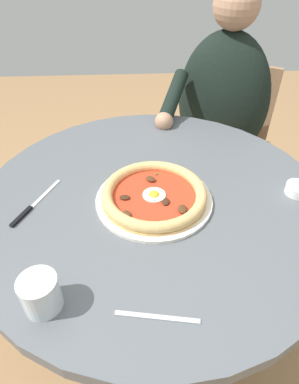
# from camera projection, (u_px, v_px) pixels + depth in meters

# --- Properties ---
(ground_plane) EXTENTS (6.00, 6.00, 0.02)m
(ground_plane) POSITION_uv_depth(u_px,v_px,m) (152.00, 327.00, 1.41)
(ground_plane) COLOR #9E754C
(dining_table) EXTENTS (1.00, 1.00, 0.74)m
(dining_table) POSITION_uv_depth(u_px,v_px,m) (153.00, 221.00, 0.99)
(dining_table) COLOR #565B60
(dining_table) RESTS_ON ground
(pizza_on_plate) EXTENTS (0.32, 0.32, 0.04)m
(pizza_on_plate) POSITION_uv_depth(u_px,v_px,m) (154.00, 195.00, 0.90)
(pizza_on_plate) COLOR white
(pizza_on_plate) RESTS_ON dining_table
(water_glass) EXTENTS (0.08, 0.08, 0.08)m
(water_glass) POSITION_uv_depth(u_px,v_px,m) (41.00, 295.00, 0.64)
(water_glass) COLOR silver
(water_glass) RESTS_ON dining_table
(steak_knife) EXTENTS (0.10, 0.19, 0.01)m
(steak_knife) POSITION_uv_depth(u_px,v_px,m) (30.00, 209.00, 0.88)
(steak_knife) COLOR silver
(steak_knife) RESTS_ON dining_table
(ramekin_capers) EXTENTS (0.07, 0.07, 0.03)m
(ramekin_capers) POSITION_uv_depth(u_px,v_px,m) (298.00, 189.00, 0.92)
(ramekin_capers) COLOR white
(ramekin_capers) RESTS_ON dining_table
(fork_utensil) EXTENTS (0.17, 0.04, 0.00)m
(fork_utensil) POSITION_uv_depth(u_px,v_px,m) (157.00, 317.00, 0.64)
(fork_utensil) COLOR #BCBCC1
(fork_utensil) RESTS_ON dining_table
(diner_person) EXTENTS (0.53, 0.45, 1.19)m
(diner_person) POSITION_uv_depth(u_px,v_px,m) (215.00, 143.00, 1.53)
(diner_person) COLOR #282833
(diner_person) RESTS_ON ground
(cafe_chair_diner) EXTENTS (0.60, 0.60, 0.83)m
(cafe_chair_diner) POSITION_uv_depth(u_px,v_px,m) (223.00, 135.00, 1.65)
(cafe_chair_diner) COLOR #957050
(cafe_chair_diner) RESTS_ON ground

